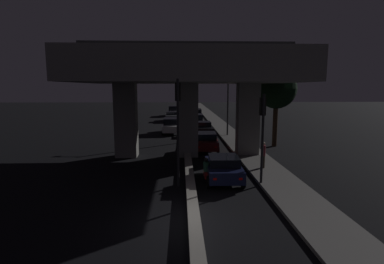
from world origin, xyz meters
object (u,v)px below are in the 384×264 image
Objects in this scene: street_lamp at (225,95)px; car_grey_fourth at (197,120)px; traffic_light_right_of_median at (262,124)px; car_grey_second_oncoming at (172,116)px; car_white_lead_oncoming at (171,125)px; car_black_third at (203,128)px; car_black_fifth at (196,115)px; traffic_light_left_of_median at (178,114)px; car_dark_red_second at (206,141)px; motorcycle_black_filtering_mid at (196,144)px; motorcycle_red_filtering_near at (206,172)px; car_white_third_oncoming at (173,111)px; car_dark_blue_lead at (223,168)px; pedestrian_on_sidewalk at (263,155)px.

car_grey_fourth is (-2.52, 7.89, -3.55)m from street_lamp.
traffic_light_right_of_median is 1.03× the size of car_grey_second_oncoming.
street_lamp is 7.33m from car_white_lead_oncoming.
car_black_third is 0.95× the size of car_grey_second_oncoming.
traffic_light_right_of_median is 17.79m from car_black_third.
car_black_fifth reaches higher than car_grey_second_oncoming.
car_grey_second_oncoming is at bearing 92.44° from traffic_light_left_of_median.
street_lamp is at bearing -17.68° from car_dark_red_second.
car_black_fifth reaches higher than motorcycle_black_filtering_mid.
motorcycle_red_filtering_near reaches higher than motorcycle_black_filtering_mid.
car_white_lead_oncoming reaches higher than car_black_third.
car_grey_second_oncoming is 23.01m from motorcycle_black_filtering_mid.
street_lamp is 25.55m from car_white_third_oncoming.
traffic_light_right_of_median is at bearing -174.28° from car_black_third.
car_grey_fourth is at bearing 107.71° from street_lamp.
car_white_lead_oncoming is at bearing 150.48° from car_grey_fourth.
motorcycle_black_filtering_mid is (-1.25, -23.44, -0.39)m from car_black_fifth.
car_dark_blue_lead is at bearing 17.14° from traffic_light_left_of_median.
car_dark_blue_lead is at bearing -75.67° from motorcycle_red_filtering_near.
car_dark_red_second is at bearing 177.17° from car_black_third.
car_black_third is (0.08, 16.72, 0.01)m from car_dark_blue_lead.
motorcycle_red_filtering_near is (-0.78, -23.95, -0.29)m from car_grey_fourth.
motorcycle_red_filtering_near is at bearing 7.40° from car_white_lead_oncoming.
car_grey_fourth is 6.33m from car_white_lead_oncoming.
traffic_light_right_of_median reaches higher than car_grey_fourth.
car_dark_blue_lead is 1.05m from motorcycle_red_filtering_near.
car_dark_red_second is 1.02× the size of car_grey_fourth.
car_white_lead_oncoming reaches higher than motorcycle_black_filtering_mid.
traffic_light_left_of_median is at bearing 106.33° from motorcycle_red_filtering_near.
street_lamp is 16.84m from motorcycle_red_filtering_near.
car_white_third_oncoming reaches higher than pedestrian_on_sidewalk.
car_dark_blue_lead is (-1.95, 0.78, -2.62)m from traffic_light_right_of_median.
motorcycle_red_filtering_near is (2.59, -18.59, -0.30)m from car_white_lead_oncoming.
traffic_light_right_of_median is at bearing -163.48° from motorcycle_black_filtering_mid.
car_grey_second_oncoming is at bearing 0.66° from car_white_third_oncoming.
car_grey_fourth is 1.01× the size of car_white_lead_oncoming.
traffic_light_right_of_median is 1.13× the size of car_white_lead_oncoming.
car_grey_fourth is at bearing 13.35° from car_white_third_oncoming.
car_dark_blue_lead reaches higher than motorcycle_black_filtering_mid.
car_grey_fourth is at bearing 2.00° from car_black_third.
pedestrian_on_sidewalk is at bearing -173.81° from car_black_fifth.
traffic_light_right_of_median reaches higher than car_white_third_oncoming.
car_white_third_oncoming is at bearing 91.79° from traffic_light_left_of_median.
pedestrian_on_sidewalk is (0.91, 2.89, -2.36)m from traffic_light_right_of_median.
car_black_third is 23.94m from car_white_third_oncoming.
street_lamp is 1.55× the size of car_grey_second_oncoming.
car_grey_fourth is (0.05, 15.04, 0.13)m from car_dark_red_second.
motorcycle_black_filtering_mid is at bearing 108.98° from traffic_light_right_of_median.
motorcycle_red_filtering_near is 4.56m from pedestrian_on_sidewalk.
car_black_third is (-2.23, 0.95, -3.67)m from street_lamp.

